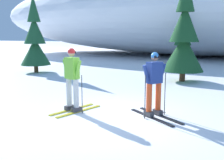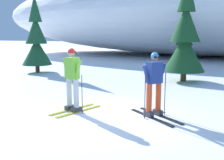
{
  "view_description": "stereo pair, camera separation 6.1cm",
  "coord_description": "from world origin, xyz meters",
  "px_view_note": "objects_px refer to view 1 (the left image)",
  "views": [
    {
      "loc": [
        1.94,
        -6.57,
        2.21
      ],
      "look_at": [
        -0.3,
        0.3,
        0.95
      ],
      "focal_mm": 43.27,
      "sensor_mm": 36.0,
      "label": 1
    },
    {
      "loc": [
        2.0,
        -6.55,
        2.21
      ],
      "look_at": [
        -0.3,
        0.3,
        0.95
      ],
      "focal_mm": 43.27,
      "sensor_mm": 36.0,
      "label": 2
    }
  ],
  "objects_px": {
    "pine_tree_far_left": "(35,40)",
    "pine_tree_center_left": "(183,43)",
    "skier_lime_jacket": "(72,79)",
    "skier_navy_jacket": "(154,83)",
    "pine_tree_center": "(184,37)"
  },
  "relations": [
    {
      "from": "skier_navy_jacket",
      "to": "pine_tree_center",
      "type": "bearing_deg",
      "value": 86.28
    },
    {
      "from": "skier_lime_jacket",
      "to": "pine_tree_far_left",
      "type": "xyz_separation_m",
      "value": [
        -5.5,
        6.45,
        0.86
      ]
    },
    {
      "from": "pine_tree_far_left",
      "to": "pine_tree_center",
      "type": "distance_m",
      "value": 8.14
    },
    {
      "from": "skier_lime_jacket",
      "to": "pine_tree_center",
      "type": "height_order",
      "value": "pine_tree_center"
    },
    {
      "from": "skier_lime_jacket",
      "to": "pine_tree_center",
      "type": "distance_m",
      "value": 6.68
    },
    {
      "from": "pine_tree_center_left",
      "to": "pine_tree_center",
      "type": "relative_size",
      "value": 0.8
    },
    {
      "from": "skier_lime_jacket",
      "to": "pine_tree_far_left",
      "type": "bearing_deg",
      "value": 130.46
    },
    {
      "from": "skier_lime_jacket",
      "to": "pine_tree_far_left",
      "type": "distance_m",
      "value": 8.52
    },
    {
      "from": "pine_tree_far_left",
      "to": "pine_tree_center_left",
      "type": "relative_size",
      "value": 1.12
    },
    {
      "from": "pine_tree_center_left",
      "to": "pine_tree_far_left",
      "type": "bearing_deg",
      "value": -150.82
    },
    {
      "from": "skier_navy_jacket",
      "to": "pine_tree_center_left",
      "type": "bearing_deg",
      "value": 89.81
    },
    {
      "from": "skier_navy_jacket",
      "to": "pine_tree_far_left",
      "type": "relative_size",
      "value": 0.4
    },
    {
      "from": "skier_navy_jacket",
      "to": "pine_tree_far_left",
      "type": "xyz_separation_m",
      "value": [
        -7.75,
        6.16,
        0.91
      ]
    },
    {
      "from": "pine_tree_center_left",
      "to": "skier_lime_jacket",
      "type": "bearing_deg",
      "value": -101.98
    },
    {
      "from": "skier_navy_jacket",
      "to": "pine_tree_center",
      "type": "xyz_separation_m",
      "value": [
        0.37,
        5.76,
        1.12
      ]
    }
  ]
}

